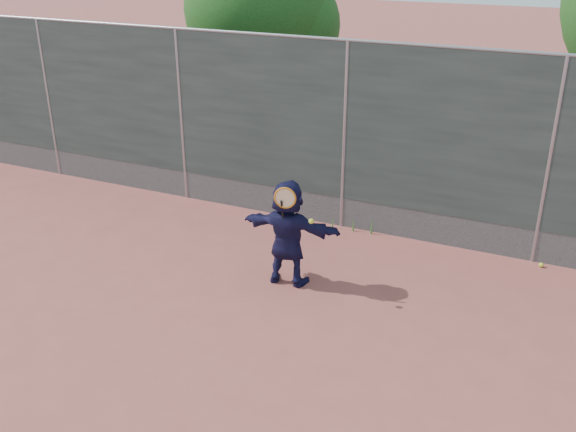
% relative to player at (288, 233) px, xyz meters
% --- Properties ---
extents(ground, '(80.00, 80.00, 0.00)m').
position_rel_player_xyz_m(ground, '(0.04, -1.45, -0.75)').
color(ground, '#9E4C42').
rests_on(ground, ground).
extents(player, '(1.40, 0.50, 1.49)m').
position_rel_player_xyz_m(player, '(0.00, 0.00, 0.00)').
color(player, '#16153A').
rests_on(player, ground).
extents(ball_ground, '(0.07, 0.07, 0.07)m').
position_rel_player_xyz_m(ball_ground, '(3.18, 1.90, -0.71)').
color(ball_ground, '#CBD72F').
rests_on(ball_ground, ground).
extents(fence, '(20.00, 0.06, 3.03)m').
position_rel_player_xyz_m(fence, '(0.04, 2.05, 0.84)').
color(fence, '#38423D').
rests_on(fence, ground).
extents(swing_action, '(0.57, 0.18, 0.51)m').
position_rel_player_xyz_m(swing_action, '(0.09, -0.20, 0.55)').
color(swing_action, orange).
rests_on(swing_action, ground).
extents(tree_left, '(3.15, 3.00, 4.53)m').
position_rel_player_xyz_m(tree_left, '(-2.81, 5.10, 2.19)').
color(tree_left, '#382314').
rests_on(tree_left, ground).
extents(weed_clump, '(0.68, 0.07, 0.30)m').
position_rel_player_xyz_m(weed_clump, '(0.33, 1.93, -0.61)').
color(weed_clump, '#387226').
rests_on(weed_clump, ground).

